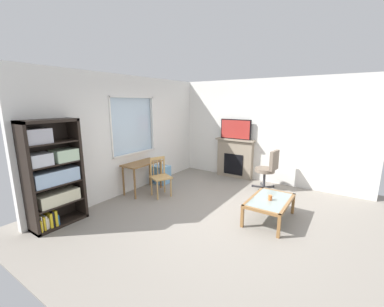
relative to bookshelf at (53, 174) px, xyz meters
name	(u,v)px	position (x,y,z in m)	size (l,w,h in m)	color
ground	(220,215)	(1.96, -2.24, -0.94)	(5.95, 5.97, 0.02)	gray
wall_back_with_window	(129,136)	(1.94, 0.24, 0.42)	(4.95, 0.15, 2.75)	white
wall_right	(265,131)	(4.49, -2.24, 0.44)	(0.12, 5.17, 2.75)	white
bookshelf	(53,174)	(0.00, 0.00, 0.00)	(0.90, 0.38, 1.87)	black
desk_under_window	(142,167)	(2.01, -0.11, -0.32)	(0.97, 0.47, 0.73)	brown
wooden_chair	(160,176)	(2.06, -0.62, -0.47)	(0.54, 0.53, 0.90)	tan
plastic_drawer_unit	(161,174)	(2.74, -0.06, -0.69)	(0.35, 0.40, 0.47)	#72ADDB
fireplace	(235,158)	(4.34, -1.47, -0.37)	(0.26, 1.14, 1.12)	gray
tv	(236,129)	(4.32, -1.47, 0.47)	(0.06, 0.89, 0.56)	black
office_chair	(268,168)	(3.87, -2.57, -0.38)	(0.57, 0.58, 1.00)	#7A6B5B
coffee_table	(270,202)	(2.27, -3.09, -0.58)	(1.10, 0.67, 0.41)	#8C9E99
sippy_cup	(270,198)	(2.23, -3.11, -0.48)	(0.07, 0.07, 0.09)	orange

